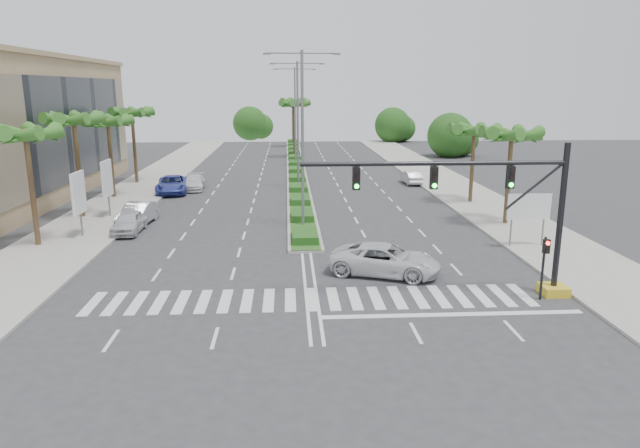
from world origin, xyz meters
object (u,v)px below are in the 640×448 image
Objects in this scene: car_parked_d at (194,182)px; car_crossing at (385,260)px; car_right at (411,177)px; car_parked_c at (172,185)px; car_parked_a at (129,222)px; car_parked_b at (138,214)px.

car_parked_d is 30.09m from car_crossing.
car_crossing is at bearing 71.59° from car_right.
car_parked_c is at bearing 52.71° from car_crossing.
car_parked_c is at bearing 5.81° from car_right.
car_parked_b reaches higher than car_parked_a.
car_parked_c is at bearing 96.90° from car_parked_b.
car_crossing is (14.06, -26.60, 0.11)m from car_parked_d.
car_parked_b is at bearing 31.63° from car_right.
car_parked_a is at bearing -98.91° from car_parked_d.
car_parked_a is 30.05m from car_right.
car_parked_b reaches higher than car_parked_d.
car_right is at bearing 42.16° from car_parked_b.
car_parked_c is 23.69m from car_right.
car_parked_b is 28.61m from car_right.
car_right is at bearing 2.66° from car_parked_c.
car_crossing reaches higher than car_parked_d.
car_parked_c reaches higher than car_right.
car_parked_a reaches higher than car_parked_d.
car_right is at bearing 2.49° from car_parked_d.
car_parked_b is at bearing 90.60° from car_parked_a.
car_crossing is at bearing -65.14° from car_parked_d.
car_parked_b reaches higher than car_right.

